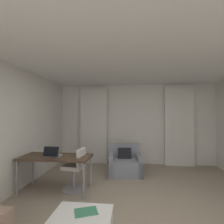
{
  "coord_description": "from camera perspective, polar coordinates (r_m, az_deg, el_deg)",
  "views": [
    {
      "loc": [
        -0.15,
        -2.62,
        1.59
      ],
      "look_at": [
        -0.59,
        1.35,
        1.66
      ],
      "focal_mm": 27.08,
      "sensor_mm": 36.0,
      "label": 1
    }
  ],
  "objects": [
    {
      "name": "curtain_left_panel",
      "position": [
        5.67,
        -6.21,
        -4.5
      ],
      "size": [
        0.9,
        0.06,
        2.5
      ],
      "color": "silver",
      "rests_on": "ground"
    },
    {
      "name": "ground_plane",
      "position": [
        3.07,
        9.66,
        -32.25
      ],
      "size": [
        12.0,
        12.0,
        0.0
      ],
      "primitive_type": "plane",
      "color": "gray"
    },
    {
      "name": "wall_window",
      "position": [
        5.66,
        7.84,
        -3.99
      ],
      "size": [
        5.12,
        0.06,
        2.6
      ],
      "color": "silver",
      "rests_on": "ground"
    },
    {
      "name": "curtain_right_panel",
      "position": [
        5.74,
        21.77,
        -4.39
      ],
      "size": [
        0.9,
        0.06,
        2.5
      ],
      "color": "silver",
      "rests_on": "ground"
    },
    {
      "name": "desk",
      "position": [
        3.88,
        -18.39,
        -14.73
      ],
      "size": [
        1.47,
        0.66,
        0.73
      ],
      "color": "#4C3828",
      "rests_on": "ground"
    },
    {
      "name": "desk_chair",
      "position": [
        3.87,
        -12.25,
        -19.08
      ],
      "size": [
        0.48,
        0.48,
        0.88
      ],
      "color": "gray",
      "rests_on": "ground"
    },
    {
      "name": "magazine_open",
      "position": [
        2.48,
        -8.79,
        -30.29
      ],
      "size": [
        0.33,
        0.29,
        0.01
      ],
      "color": "#387F5B",
      "rests_on": "coffee_table"
    },
    {
      "name": "armchair",
      "position": [
        4.81,
        4.36,
        -17.05
      ],
      "size": [
        0.93,
        0.85,
        0.77
      ],
      "color": "gray",
      "rests_on": "ground"
    },
    {
      "name": "ceiling",
      "position": [
        2.82,
        9.48,
        20.54
      ],
      "size": [
        5.12,
        6.12,
        0.06
      ],
      "primitive_type": "cube",
      "color": "white",
      "rests_on": "wall_left"
    },
    {
      "name": "laptop",
      "position": [
        3.84,
        -19.4,
        -13.3
      ],
      "size": [
        0.32,
        0.25,
        0.22
      ],
      "color": "#ADADB2",
      "rests_on": "desk"
    }
  ]
}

